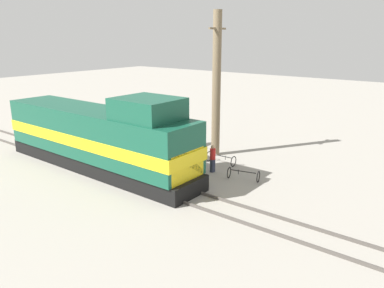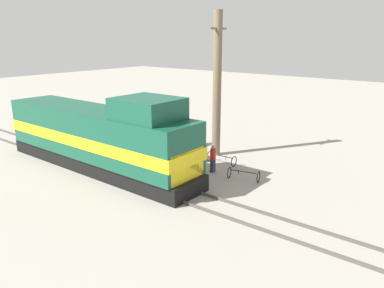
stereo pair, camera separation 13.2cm
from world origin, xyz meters
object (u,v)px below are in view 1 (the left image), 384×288
at_px(vendor_umbrella, 169,135).
at_px(bicycle_spare, 243,174).
at_px(utility_pole, 216,85).
at_px(locomotive, 101,138).
at_px(billboard_sign, 164,116).
at_px(bicycle, 221,159).
at_px(person_bystander, 213,157).

xyz_separation_m(vendor_umbrella, bicycle_spare, (0.06, -5.62, -1.45)).
bearing_deg(utility_pole, locomotive, 151.65).
distance_m(billboard_sign, bicycle, 5.46).
xyz_separation_m(person_bystander, bicycle, (1.58, 0.44, -0.58)).
bearing_deg(vendor_umbrella, bicycle_spare, -89.44).
height_order(utility_pole, person_bystander, utility_pole).
relative_size(locomotive, utility_pole, 1.57).
relative_size(locomotive, person_bystander, 8.76).
height_order(locomotive, bicycle_spare, locomotive).
distance_m(utility_pole, vendor_umbrella, 4.58).
height_order(vendor_umbrella, bicycle, vendor_umbrella).
height_order(person_bystander, bicycle_spare, person_bystander).
xyz_separation_m(person_bystander, bicycle_spare, (0.00, -2.16, -0.59)).
height_order(vendor_umbrella, person_bystander, vendor_umbrella).
bearing_deg(billboard_sign, vendor_umbrella, -132.25).
distance_m(billboard_sign, person_bystander, 5.95).
bearing_deg(bicycle_spare, vendor_umbrella, -103.42).
relative_size(locomotive, bicycle_spare, 7.94).
bearing_deg(bicycle, vendor_umbrella, 115.66).
bearing_deg(bicycle, utility_pole, 42.62).
bearing_deg(bicycle_spare, bicycle, -135.27).
distance_m(bicycle, bicycle_spare, 3.04).
bearing_deg(billboard_sign, bicycle_spare, -103.01).
height_order(locomotive, utility_pole, utility_pole).
distance_m(billboard_sign, bicycle_spare, 8.11).
height_order(locomotive, billboard_sign, locomotive).
relative_size(utility_pole, vendor_umbrella, 3.86).
relative_size(vendor_umbrella, bicycle_spare, 1.31).
bearing_deg(billboard_sign, locomotive, 179.15).
distance_m(utility_pole, person_bystander, 5.24).
bearing_deg(bicycle, person_bystander, -167.18).
bearing_deg(billboard_sign, utility_pole, -71.25).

